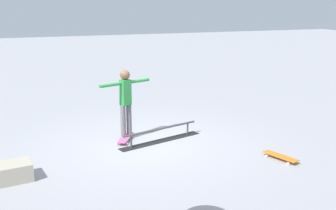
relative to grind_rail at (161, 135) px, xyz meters
name	(u,v)px	position (x,y,z in m)	size (l,w,h in m)	color
ground_plane	(144,144)	(0.45, 0.07, -0.14)	(60.00, 60.00, 0.00)	#9E9EA3
grind_rail	(161,135)	(0.00, 0.00, 0.00)	(2.17, 0.85, 0.33)	black
skater_main	(126,100)	(0.72, -0.42, 0.83)	(1.30, 0.52, 1.68)	slate
skateboard_main	(126,138)	(0.77, -0.31, -0.07)	(0.57, 0.79, 0.09)	#E05993
loose_skateboard_orange	(280,156)	(-1.96, 1.96, -0.07)	(0.45, 0.82, 0.09)	orange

